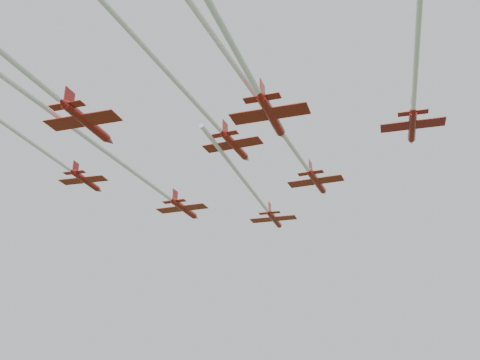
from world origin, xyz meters
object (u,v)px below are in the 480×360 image
Objects in this scene: jet_row3_left at (56,160)px; jet_row4_left at (31,76)px; jet_row2_left at (149,183)px; jet_row2_right at (292,147)px; jet_row4_right at (218,19)px; jet_row3_right at (417,49)px; jet_lead at (262,203)px; jet_row3_mid at (207,116)px.

jet_row3_left is 0.80× the size of jet_row4_left.
jet_row2_left is 1.16× the size of jet_row4_left.
jet_row2_right is 37.48m from jet_row4_left.
jet_row2_left is 46.65m from jet_row4_right.
jet_row2_right reaches higher than jet_row4_right.
jet_row2_left is 50.46m from jet_row3_right.
jet_row2_left is at bearing 49.87° from jet_row3_left.
jet_row4_left reaches higher than jet_row4_right.
jet_row3_left is (-11.97, -37.61, -1.03)m from jet_lead.
jet_row3_mid is 28.34m from jet_row3_right.
jet_row4_left is 0.74× the size of jet_row4_right.
jet_row2_left is at bearing 138.97° from jet_row3_mid.
jet_row2_left is 1.25× the size of jet_row3_mid.
jet_row2_right is 0.98× the size of jet_row3_right.
jet_lead is 23.73m from jet_row2_left.
jet_row2_right is 36.08m from jet_row3_left.
jet_row3_right reaches higher than jet_row4_right.
jet_lead is at bearing 49.61° from jet_row3_left.
jet_row3_mid is 24.28m from jet_row4_right.
jet_row4_left is at bearing -102.85° from jet_lead.
jet_row2_right is (18.54, -18.34, -0.42)m from jet_lead.
jet_row3_right is 1.23× the size of jet_row4_left.
jet_row2_right is at bearing 9.53° from jet_row3_left.
jet_row4_left is (-6.43, -21.76, -2.54)m from jet_row3_mid.
jet_row3_right is (23.79, -13.58, -0.84)m from jet_row2_right.
jet_row2_right reaches higher than jet_row3_left.
jet_row3_right is 41.24m from jet_row4_left.
jet_lead is 0.79× the size of jet_row3_right.
jet_lead is at bearing 53.84° from jet_row2_left.
jet_lead is 26.08m from jet_row2_right.
jet_row2_right reaches higher than jet_row4_left.
jet_lead is 35.28m from jet_row3_mid.
jet_row4_left is at bearing -83.15° from jet_row2_left.
jet_row3_mid is at bearing 53.27° from jet_row4_left.
jet_row4_right is at bearing -38.79° from jet_row3_left.
jet_row2_right is at bearing 52.73° from jet_row4_left.
jet_row2_left is at bearing 146.96° from jet_row3_right.
jet_row2_left is at bearing 94.92° from jet_row4_left.
jet_row4_right is (22.95, 4.30, -0.88)m from jet_row4_left.
jet_lead reaches higher than jet_row3_left.
jet_row2_left is 15.77m from jet_row3_left.
jet_row3_left is 25.64m from jet_row4_left.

